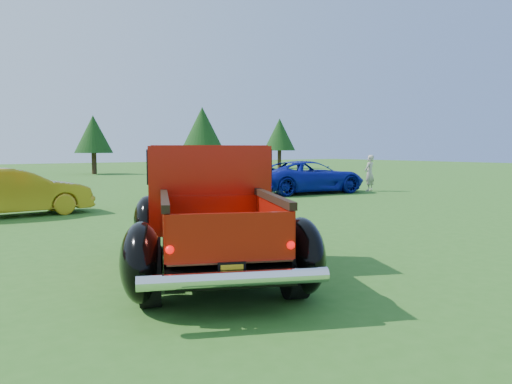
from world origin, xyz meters
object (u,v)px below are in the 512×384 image
Objects in this scene: tree_far_east at (280,135)px; spectator at (369,173)px; tree_east at (202,128)px; show_car_yellow at (14,192)px; pickup_truck at (208,208)px; tree_mid_right at (93,134)px; show_car_grey at (218,185)px; show_car_blue at (308,177)px.

tree_far_east is 2.94× the size of spectator.
tree_east is 28.41m from show_car_yellow.
spectator is at bearing 56.49° from pickup_truck.
show_car_yellow is at bearing -129.87° from tree_east.
tree_mid_right reaches higher than show_car_grey.
spectator reaches higher than show_car_grey.
tree_far_east is (18.00, 0.50, 0.27)m from tree_mid_right.
pickup_truck is 1.12× the size of show_car_blue.
show_car_yellow reaches higher than show_car_grey.
tree_far_east is 40.24m from pickup_truck.
show_car_yellow is (-27.11, -22.68, -2.56)m from tree_far_east.
show_car_yellow is at bearing -140.08° from tree_far_east.
show_car_yellow is at bearing 94.68° from show_car_grey.
pickup_truck is at bearing 14.81° from spectator.
tree_far_east is at bearing -52.91° from show_car_yellow.
pickup_truck is at bearing -129.48° from tree_far_east.
pickup_truck is 8.47m from show_car_yellow.
show_car_grey is (6.61, -0.16, -0.07)m from show_car_yellow.
tree_far_east is 0.96× the size of show_car_blue.
show_car_blue is at bearing -88.93° from show_car_yellow.
tree_mid_right reaches higher than pickup_truck.
pickup_truck is 13.66m from show_car_blue.
tree_mid_right is 0.92× the size of tree_far_east.
tree_east is at bearing -21.68° from show_car_grey.
show_car_blue reaches higher than show_car_yellow.
tree_far_east is 35.44m from show_car_yellow.
tree_mid_right is at bearing 176.82° from tree_east.
tree_east reaches higher than show_car_yellow.
tree_mid_right is at bearing 100.24° from pickup_truck.
tree_far_east reaches higher than tree_mid_right.
show_car_yellow is at bearing 101.47° from show_car_blue.
tree_mid_right is 9.04m from tree_east.
tree_east is at bearing -173.66° from tree_far_east.
pickup_truck is (-7.55, -30.51, -2.04)m from tree_mid_right.
show_car_blue is at bearing -83.01° from tree_mid_right.
pickup_truck is at bearing -172.17° from show_car_yellow.
tree_east reaches higher than tree_far_east.
show_car_blue is 3.01m from spectator.
tree_mid_right is 24.09m from show_car_yellow.
pickup_truck reaches higher than show_car_grey.
pickup_truck is at bearing 139.48° from show_car_blue.
show_car_yellow is at bearing -17.78° from spectator.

